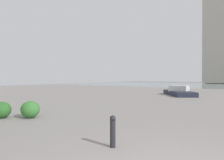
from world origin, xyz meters
The scene contains 4 objects.
bollard_near centered at (1.80, -0.77, 0.36)m, with size 0.13×0.13×0.69m.
shrub_low centered at (6.95, -0.70, 0.30)m, with size 0.72×0.64×0.61m.
shrub_wide centered at (6.13, -1.37, 0.31)m, with size 0.74×0.67×0.63m.
boat centered at (4.84, -14.13, 0.21)m, with size 3.73×4.21×0.95m.
Camera 1 is at (-0.74, 2.59, 1.51)m, focal length 31.45 mm.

